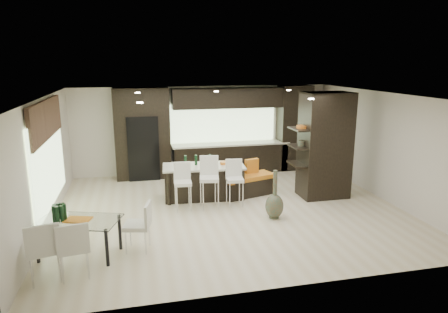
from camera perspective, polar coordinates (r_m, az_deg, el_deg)
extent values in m
plane|color=beige|center=(9.64, 0.80, -7.48)|extent=(8.00, 8.00, 0.00)
cube|color=beige|center=(12.60, -2.94, 3.88)|extent=(8.00, 0.02, 2.70)
cube|color=beige|center=(9.18, -24.22, -0.93)|extent=(0.02, 7.00, 2.70)
cube|color=beige|center=(10.88, 21.76, 1.40)|extent=(0.02, 7.00, 2.70)
cube|color=white|center=(9.03, 0.86, 8.73)|extent=(8.00, 7.00, 0.02)
cube|color=#B2D199|center=(9.37, -23.75, -0.62)|extent=(0.04, 3.20, 1.90)
cube|color=#B2D199|center=(12.65, -0.23, 4.85)|extent=(3.40, 0.04, 1.20)
cube|color=brown|center=(9.20, -24.10, 4.83)|extent=(0.08, 3.00, 0.80)
cube|color=white|center=(9.27, 0.49, 8.74)|extent=(4.00, 3.00, 0.02)
cube|color=black|center=(12.38, -0.39, 3.73)|extent=(6.80, 0.68, 2.70)
cube|color=black|center=(12.13, -11.48, 1.32)|extent=(0.90, 0.68, 1.90)
cube|color=black|center=(10.51, 14.22, 1.55)|extent=(1.20, 0.80, 2.70)
cube|color=black|center=(10.28, -2.90, -3.62)|extent=(2.12, 1.05, 0.85)
cube|color=silver|center=(9.49, -5.88, -4.97)|extent=(0.43, 0.43, 0.91)
cube|color=silver|center=(9.54, -2.11, -4.49)|extent=(0.52, 0.52, 1.01)
cube|color=silver|center=(9.71, 1.54, -4.47)|extent=(0.44, 0.44, 0.91)
cube|color=black|center=(10.53, 3.40, -4.09)|extent=(1.52, 0.93, 0.55)
cube|color=white|center=(7.78, -19.91, -10.90)|extent=(1.60, 1.20, 0.68)
cube|color=silver|center=(7.08, -20.67, -12.44)|extent=(0.57, 0.57, 0.91)
cube|color=silver|center=(7.14, -24.30, -12.38)|extent=(0.62, 0.62, 0.95)
cube|color=silver|center=(7.67, -12.28, -10.03)|extent=(0.55, 0.55, 0.85)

